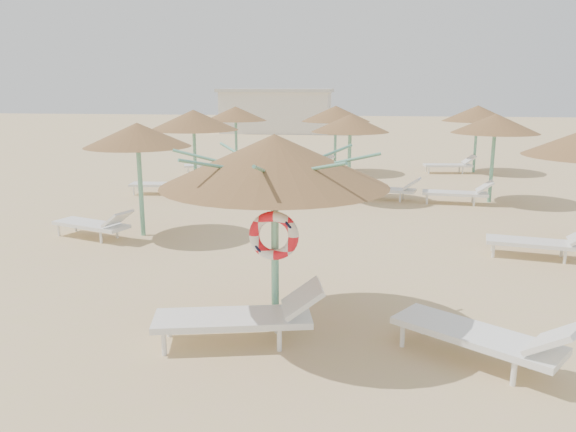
# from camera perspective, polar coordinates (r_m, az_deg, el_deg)

# --- Properties ---
(ground) EXTENTS (120.00, 120.00, 0.00)m
(ground) POSITION_cam_1_polar(r_m,az_deg,el_deg) (8.35, 1.68, -11.51)
(ground) COLOR tan
(ground) RESTS_ON ground
(main_palapa) EXTENTS (3.17, 3.17, 2.84)m
(main_palapa) POSITION_cam_1_polar(r_m,az_deg,el_deg) (7.72, -1.38, 5.58)
(main_palapa) COLOR #66B292
(main_palapa) RESTS_ON ground
(lounger_main_a) EXTENTS (2.40, 1.18, 0.84)m
(lounger_main_a) POSITION_cam_1_polar(r_m,az_deg,el_deg) (7.84, -4.48, -10.06)
(lounger_main_a) COLOR white
(lounger_main_a) RESTS_ON ground
(lounger_main_b) EXTENTS (2.27, 1.86, 0.83)m
(lounger_main_b) POSITION_cam_1_polar(r_m,az_deg,el_deg) (7.68, 19.60, -11.37)
(lounger_main_b) COLOR white
(lounger_main_b) RESTS_ON ground
(palapa_field) EXTENTS (13.67, 14.43, 2.72)m
(palapa_field) POSITION_cam_1_polar(r_m,az_deg,el_deg) (18.39, 6.63, 9.41)
(palapa_field) COLOR #66B292
(palapa_field) RESTS_ON ground
(service_hut) EXTENTS (8.40, 4.40, 3.25)m
(service_hut) POSITION_cam_1_polar(r_m,az_deg,el_deg) (43.13, -1.18, 10.66)
(service_hut) COLOR silver
(service_hut) RESTS_ON ground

